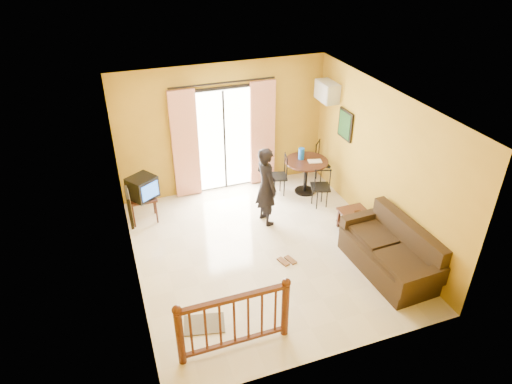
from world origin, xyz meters
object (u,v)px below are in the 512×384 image
object	(u,v)px
dining_table	(306,167)
standing_person	(266,186)
coffee_table	(360,224)
sofa	(392,253)
television	(142,187)

from	to	relation	value
dining_table	standing_person	distance (m)	1.47
coffee_table	standing_person	bearing A→B (deg)	143.85
coffee_table	sofa	bearing A→B (deg)	-89.50
dining_table	television	bearing A→B (deg)	179.08
sofa	standing_person	world-z (taller)	standing_person
dining_table	coffee_table	xyz separation A→B (m)	(0.26, -1.87, -0.32)
television	sofa	bearing A→B (deg)	-71.02
dining_table	coffee_table	world-z (taller)	dining_table
coffee_table	sofa	size ratio (longest dim) A/B	0.50
dining_table	standing_person	world-z (taller)	standing_person
coffee_table	sofa	world-z (taller)	sofa
television	dining_table	xyz separation A→B (m)	(3.46, -0.06, -0.14)
sofa	dining_table	bearing A→B (deg)	92.73
television	dining_table	size ratio (longest dim) A/B	0.70
sofa	coffee_table	bearing A→B (deg)	87.95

